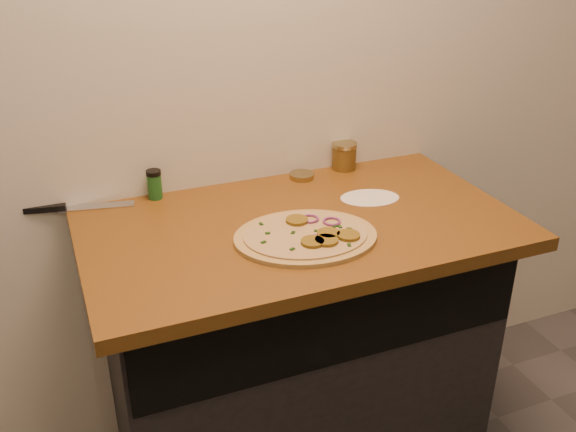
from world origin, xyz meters
name	(u,v)px	position (x,y,z in m)	size (l,w,h in m)	color
cabinet	(295,350)	(0.00, 1.45, 0.43)	(1.10, 0.60, 0.86)	black
countertop	(300,227)	(0.00, 1.42, 0.88)	(1.20, 0.70, 0.04)	brown
pizza	(307,236)	(-0.02, 1.31, 0.91)	(0.43, 0.43, 0.03)	tan
chefs_knife	(70,208)	(-0.59, 1.73, 0.91)	(0.31, 0.09, 0.02)	#B7BAC1
mason_jar_lid	(302,176)	(0.12, 1.70, 0.91)	(0.08, 0.08, 0.02)	#958656
salsa_jar	(344,156)	(0.29, 1.72, 0.95)	(0.08, 0.08, 0.09)	maroon
spice_shaker	(155,184)	(-0.34, 1.72, 0.94)	(0.04, 0.04, 0.09)	#1B5721
flour_spill	(370,198)	(0.25, 1.48, 0.90)	(0.18, 0.18, 0.00)	silver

